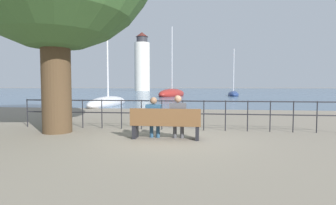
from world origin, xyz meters
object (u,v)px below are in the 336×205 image
(seated_person_left, at_px, (154,116))
(sailboat_0, at_px, (233,94))
(seated_person_right, at_px, (178,115))
(harbor_lighthouse, at_px, (142,64))
(sailboat_2, at_px, (108,102))
(park_bench, at_px, (165,124))
(sailboat_3, at_px, (172,94))

(seated_person_left, distance_m, sailboat_0, 37.63)
(seated_person_right, bearing_deg, harbor_lighthouse, 103.61)
(seated_person_left, xyz_separation_m, sailboat_2, (-6.14, 12.85, -0.37))
(park_bench, relative_size, seated_person_left, 1.67)
(seated_person_right, xyz_separation_m, harbor_lighthouse, (-22.15, 91.46, 9.70))
(park_bench, distance_m, sailboat_2, 14.47)
(sailboat_2, height_order, sailboat_3, sailboat_3)
(sailboat_0, xyz_separation_m, sailboat_3, (-9.98, -2.65, 0.09))
(park_bench, height_order, harbor_lighthouse, harbor_lighthouse)
(sailboat_0, height_order, harbor_lighthouse, harbor_lighthouse)
(seated_person_right, height_order, sailboat_2, sailboat_2)
(seated_person_left, height_order, sailboat_0, sailboat_0)
(sailboat_0, bearing_deg, sailboat_3, -160.71)
(sailboat_2, xyz_separation_m, harbor_lighthouse, (-15.30, 78.60, 10.10))
(sailboat_3, bearing_deg, harbor_lighthouse, 124.72)
(harbor_lighthouse, bearing_deg, seated_person_right, -76.39)
(seated_person_left, relative_size, sailboat_3, 0.10)
(seated_person_right, relative_size, harbor_lighthouse, 0.06)
(park_bench, xyz_separation_m, harbor_lighthouse, (-21.80, 91.53, 9.95))
(seated_person_right, bearing_deg, sailboat_0, 80.99)
(park_bench, bearing_deg, sailboat_0, 80.47)
(harbor_lighthouse, bearing_deg, sailboat_2, -78.98)
(sailboat_0, xyz_separation_m, harbor_lighthouse, (-28.03, 54.41, 10.11))
(park_bench, height_order, sailboat_0, sailboat_0)
(seated_person_right, distance_m, harbor_lighthouse, 94.60)
(park_bench, distance_m, sailboat_3, 34.68)
(sailboat_0, bearing_deg, seated_person_right, -94.61)
(sailboat_0, bearing_deg, sailboat_2, -113.34)
(seated_person_right, height_order, harbor_lighthouse, harbor_lighthouse)
(seated_person_left, bearing_deg, sailboat_2, 115.53)
(seated_person_right, distance_m, sailboat_2, 14.57)
(sailboat_0, bearing_deg, harbor_lighthouse, 121.65)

